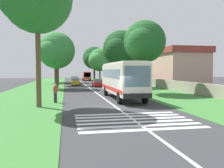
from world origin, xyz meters
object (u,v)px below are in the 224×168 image
(roadside_tree_right_1, at_px, (99,61))
(pedestrian, at_px, (55,93))
(utility_pole, at_px, (141,57))
(roadside_tree_right_3, at_px, (143,43))
(trailing_car_1, at_px, (75,82))
(roadside_tree_right_0, at_px, (94,59))
(trailing_minibus_0, at_px, (86,75))
(roadside_building, at_px, (179,66))
(roadside_tree_left_0, at_px, (54,53))
(trailing_car_0, at_px, (98,83))
(roadside_tree_left_1, at_px, (56,51))
(trailing_car_3, at_px, (75,79))
(coach_bus, at_px, (122,78))
(roadside_tree_left_2, at_px, (35,0))
(trailing_car_2, at_px, (75,80))
(roadside_tree_left_3, at_px, (57,45))
(roadside_tree_right_2, at_px, (120,50))

(roadside_tree_right_1, distance_m, pedestrian, 50.27)
(utility_pole, bearing_deg, pedestrian, 124.95)
(roadside_tree_right_3, relative_size, pedestrian, 5.40)
(trailing_car_1, distance_m, roadside_tree_right_0, 31.88)
(trailing_minibus_0, relative_size, roadside_building, 0.50)
(roadside_tree_right_0, bearing_deg, pedestrian, 170.11)
(roadside_tree_left_0, xyz_separation_m, roadside_tree_right_0, (19.96, -11.73, -0.22))
(trailing_car_1, xyz_separation_m, trailing_minibus_0, (21.39, -4.09, 0.88))
(trailing_car_0, distance_m, roadside_tree_left_1, 9.83)
(roadside_tree_right_3, bearing_deg, roadside_tree_left_1, 45.88)
(trailing_car_1, height_order, roadside_tree_right_0, roadside_tree_right_0)
(trailing_car_3, distance_m, pedestrian, 41.42)
(roadside_tree_left_1, bearing_deg, pedestrian, -178.05)
(trailing_car_3, height_order, utility_pole, utility_pole)
(coach_bus, xyz_separation_m, roadside_tree_right_0, (55.53, -3.39, 4.66))
(roadside_building, bearing_deg, roadside_tree_left_2, 136.30)
(trailing_car_0, height_order, roadside_tree_right_0, roadside_tree_right_0)
(roadside_tree_left_2, relative_size, roadside_tree_right_3, 1.23)
(roadside_tree_left_1, bearing_deg, trailing_car_1, -19.56)
(utility_pole, xyz_separation_m, roadside_building, (16.33, -13.11, -0.89))
(roadside_tree_left_2, bearing_deg, roadside_tree_left_1, -2.07)
(trailing_car_3, height_order, pedestrian, pedestrian)
(roadside_tree_left_2, distance_m, roadside_building, 36.12)
(roadside_tree_left_1, height_order, roadside_tree_right_3, roadside_tree_right_3)
(roadside_tree_left_1, height_order, pedestrian, roadside_tree_left_1)
(trailing_car_2, height_order, roadside_tree_right_1, roadside_tree_right_1)
(trailing_car_3, distance_m, roadside_tree_left_3, 16.49)
(roadside_tree_right_1, bearing_deg, roadside_tree_left_2, 166.85)
(roadside_tree_left_1, relative_size, roadside_tree_right_0, 0.84)
(roadside_tree_right_2, bearing_deg, roadside_tree_right_0, 0.34)
(roadside_tree_left_2, bearing_deg, roadside_building, -43.70)
(roadside_tree_left_0, distance_m, roadside_tree_left_2, 40.13)
(roadside_tree_left_0, xyz_separation_m, pedestrian, (-37.74, -1.67, -6.12))
(coach_bus, distance_m, roadside_tree_right_2, 18.10)
(roadside_building, bearing_deg, roadside_tree_left_1, 103.78)
(trailing_car_3, xyz_separation_m, trailing_minibus_0, (7.37, -3.60, 0.88))
(trailing_car_3, bearing_deg, pedestrian, 175.42)
(utility_pole, relative_size, roadside_building, 0.74)
(trailing_car_0, xyz_separation_m, roadside_tree_right_2, (-2.20, -3.58, 5.90))
(roadside_tree_left_0, relative_size, roadside_tree_right_0, 1.02)
(trailing_car_0, xyz_separation_m, utility_pole, (-14.33, -3.61, 3.96))
(roadside_tree_right_2, xyz_separation_m, roadside_tree_right_3, (-12.46, -0.21, -0.19))
(roadside_tree_right_3, bearing_deg, trailing_car_0, 14.50)
(roadside_tree_left_2, bearing_deg, roadside_tree_left_3, -1.19)
(roadside_tree_left_2, distance_m, pedestrian, 7.94)
(trailing_car_0, bearing_deg, roadside_tree_right_2, -121.53)
(trailing_minibus_0, height_order, roadside_tree_left_1, roadside_tree_left_1)
(trailing_car_3, height_order, roadside_tree_right_0, roadside_tree_right_0)
(trailing_car_0, relative_size, trailing_car_3, 1.00)
(trailing_minibus_0, bearing_deg, roadside_building, -146.68)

